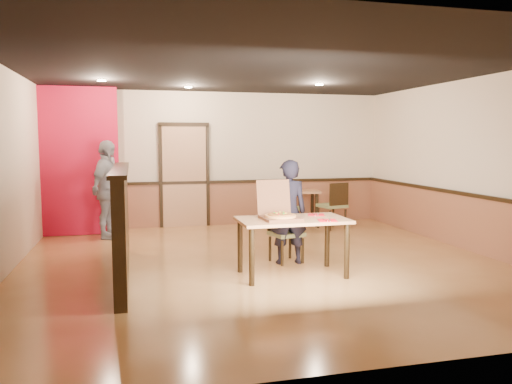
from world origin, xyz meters
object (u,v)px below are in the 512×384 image
diner_chair (284,230)px  side_table (302,199)px  pizza_box (279,214)px  main_table (292,227)px  passerby (107,190)px  diner (288,212)px  condiment (297,186)px  side_chair_right (334,204)px  side_chair_left (288,206)px

diner_chair → side_table: size_ratio=1.07×
pizza_box → side_table: bearing=63.0°
main_table → passerby: 4.08m
side_table → pizza_box: (-1.62, -3.73, 0.26)m
diner → pizza_box: 0.72m
diner → condiment: bearing=-106.9°
side_chair_right → diner_chair: bearing=36.6°
main_table → side_table: (1.44, 3.73, -0.09)m
main_table → diner_chair: 0.81m
side_chair_left → diner: bearing=116.3°
diner_chair → passerby: passerby is taller
main_table → side_chair_right: side_chair_right is taller
diner_chair → diner: diner is taller
condiment → passerby: bearing=-171.4°
side_table → passerby: 3.98m
pizza_box → condiment: bearing=64.6°
pizza_box → condiment: 4.10m
side_chair_right → condiment: size_ratio=6.06×
condiment → pizza_box: bearing=-111.9°
side_chair_right → main_table: bearing=42.4°
side_chair_right → condiment: bearing=-66.7°
passerby → condiment: (3.84, 0.58, -0.08)m
side_chair_left → side_chair_right: side_chair_right is taller
condiment → diner: bearing=-110.7°
side_table → condiment: size_ratio=5.13×
side_table → pizza_box: size_ratio=1.39×
main_table → diner: bearing=76.7°
side_chair_right → diner: diner is taller
diner_chair → passerby: bearing=123.0°
main_table → diner_chair: diner_chair is taller
diner_chair → side_chair_right: size_ratio=0.90×
main_table → diner_chair: size_ratio=1.68×
pizza_box → diner_chair: bearing=64.7°
diner_chair → pizza_box: 0.91m
passerby → condiment: size_ratio=11.44×
diner → passerby: 3.70m
diner_chair → side_table: 3.23m
condiment → side_table: bearing=-35.6°
side_table → passerby: size_ratio=0.45×
diner → condiment: diner is taller
diner_chair → condiment: bearing=54.1°
side_chair_left → diner: 2.64m
diner_chair → side_chair_left: 2.49m
diner_chair → diner: (0.02, -0.14, 0.29)m
diner → condiment: size_ratio=9.66×
diner → pizza_box: bearing=66.7°
main_table → pizza_box: (-0.18, -0.00, 0.17)m
side_table → diner: size_ratio=0.53×
main_table → passerby: (-2.50, 3.22, 0.24)m
main_table → diner_chair: (0.13, 0.78, -0.19)m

